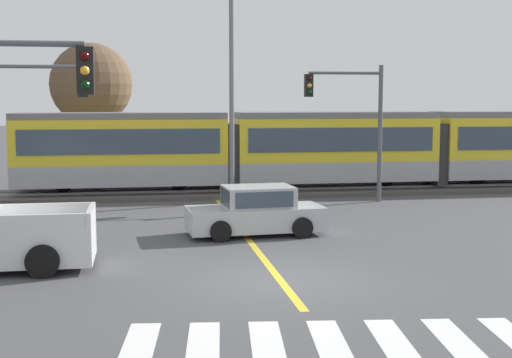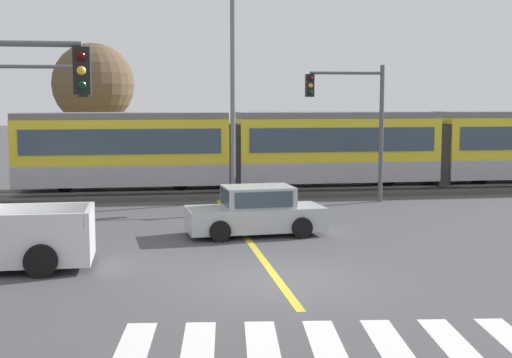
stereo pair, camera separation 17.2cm
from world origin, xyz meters
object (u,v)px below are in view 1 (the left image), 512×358
Objects in this scene: sedan_crossing at (256,212)px; bare_tree_west at (91,84)px; light_rail_tram at (334,147)px; traffic_light_mid_left at (2,113)px; street_lamp_centre at (237,76)px; traffic_light_far_right at (354,111)px.

sedan_crossing is 0.63× the size of bare_tree_west.
light_rail_tram is 15.25m from traffic_light_mid_left.
street_lamp_centre reaches higher than light_rail_tram.
street_lamp_centre is at bearing -48.25° from bare_tree_west.
traffic_light_mid_left is at bearing -146.80° from street_lamp_centre.
light_rail_tram is at bearing -21.70° from bare_tree_west.
traffic_light_mid_left is 12.47m from bare_tree_west.
traffic_light_mid_left is at bearing -148.61° from light_rail_tram.
bare_tree_west is at bearing 158.30° from light_rail_tram.
bare_tree_west is (-10.97, 4.36, 2.84)m from light_rail_tram.
traffic_light_mid_left reaches higher than sedan_crossing.
traffic_light_far_right reaches higher than light_rail_tram.
sedan_crossing is 8.52m from traffic_light_mid_left.
traffic_light_mid_left is at bearing -160.72° from traffic_light_far_right.
light_rail_tram is 4.99× the size of traffic_light_mid_left.
traffic_light_far_right is at bearing 19.28° from traffic_light_mid_left.
light_rail_tram is at bearing 87.54° from traffic_light_far_right.
light_rail_tram is at bearing 61.84° from sedan_crossing.
traffic_light_far_right is 4.92m from street_lamp_centre.
sedan_crossing is at bearing -13.19° from traffic_light_mid_left.
traffic_light_mid_left is at bearing -99.13° from bare_tree_west.
traffic_light_far_right is 13.38m from bare_tree_west.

